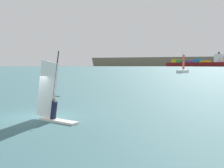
# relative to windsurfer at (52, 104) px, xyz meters

# --- Properties ---
(ground_plane) EXTENTS (4000.00, 4000.00, 0.00)m
(ground_plane) POSITION_rel_windsurfer_xyz_m (-1.59, 0.96, -0.96)
(ground_plane) COLOR #386066
(windsurfer) EXTENTS (2.88, 1.85, 3.89)m
(windsurfer) POSITION_rel_windsurfer_xyz_m (0.00, 0.00, 0.00)
(windsurfer) COLOR white
(windsurfer) RESTS_ON ground_plane
(cargo_ship) EXTENTS (146.78, 171.21, 37.93)m
(cargo_ship) POSITION_rel_windsurfer_xyz_m (171.18, 752.96, 7.93)
(cargo_ship) COLOR maroon
(cargo_ship) RESTS_ON ground_plane
(distant_headland) EXTENTS (1394.32, 748.68, 31.83)m
(distant_headland) POSITION_rel_windsurfer_xyz_m (156.75, 1126.71, 14.96)
(distant_headland) COLOR #756B56
(distant_headland) RESTS_ON ground_plane
(small_sailboat) EXTENTS (6.13, 8.26, 8.36)m
(small_sailboat) POSITION_rel_windsurfer_xyz_m (23.70, 95.69, -0.14)
(small_sailboat) COLOR white
(small_sailboat) RESTS_ON ground_plane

